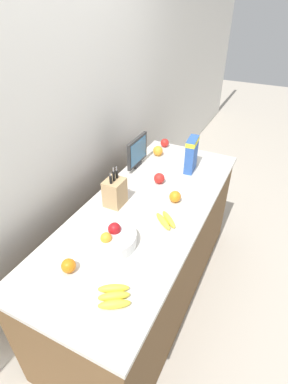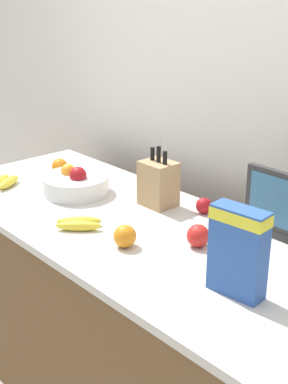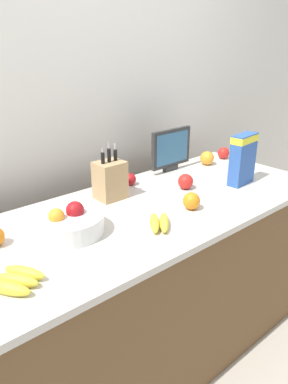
# 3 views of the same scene
# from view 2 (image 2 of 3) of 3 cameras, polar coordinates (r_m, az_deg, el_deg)

# --- Properties ---
(wall_back) EXTENTS (9.00, 0.06, 2.60)m
(wall_back) POSITION_cam_2_polar(r_m,az_deg,el_deg) (2.37, 9.74, 10.52)
(wall_back) COLOR silver
(wall_back) RESTS_ON ground_plane
(counter) EXTENTS (1.97, 0.78, 0.87)m
(counter) POSITION_cam_2_polar(r_m,az_deg,el_deg) (2.29, -1.48, -13.16)
(counter) COLOR brown
(counter) RESTS_ON ground_plane
(knife_block) EXTENTS (0.14, 0.12, 0.29)m
(knife_block) POSITION_cam_2_polar(r_m,az_deg,el_deg) (2.20, 1.54, 0.95)
(knife_block) COLOR tan
(knife_block) RESTS_ON counter
(small_monitor) EXTENTS (0.29, 0.03, 0.25)m
(small_monitor) POSITION_cam_2_polar(r_m,az_deg,el_deg) (1.95, 14.36, -1.25)
(small_monitor) COLOR #2D2D2D
(small_monitor) RESTS_ON counter
(cereal_box) EXTENTS (0.18, 0.09, 0.27)m
(cereal_box) POSITION_cam_2_polar(r_m,az_deg,el_deg) (1.57, 10.02, -5.88)
(cereal_box) COLOR #2D56A8
(cereal_box) RESTS_ON counter
(fruit_bowl) EXTENTS (0.29, 0.29, 0.13)m
(fruit_bowl) POSITION_cam_2_polar(r_m,az_deg,el_deg) (2.37, -7.30, 0.91)
(fruit_bowl) COLOR silver
(fruit_bowl) RESTS_ON counter
(banana_bunch_left) EXTENTS (0.17, 0.18, 0.04)m
(banana_bunch_left) POSITION_cam_2_polar(r_m,az_deg,el_deg) (2.03, -6.98, -3.36)
(banana_bunch_left) COLOR yellow
(banana_bunch_left) RESTS_ON counter
(banana_bunch_right) EXTENTS (0.19, 0.20, 0.04)m
(banana_bunch_right) POSITION_cam_2_polar(r_m,az_deg,el_deg) (2.53, -15.10, 1.11)
(banana_bunch_right) COLOR yellow
(banana_bunch_right) RESTS_ON counter
(apple_front) EXTENTS (0.07, 0.07, 0.07)m
(apple_front) POSITION_cam_2_polar(r_m,az_deg,el_deg) (2.16, 6.40, -1.45)
(apple_front) COLOR #A31419
(apple_front) RESTS_ON counter
(apple_middle) EXTENTS (0.08, 0.08, 0.08)m
(apple_middle) POSITION_cam_2_polar(r_m,az_deg,el_deg) (1.88, 5.78, -4.66)
(apple_middle) COLOR red
(apple_middle) RESTS_ON counter
(orange_by_cereal) EXTENTS (0.08, 0.08, 0.08)m
(orange_by_cereal) POSITION_cam_2_polar(r_m,az_deg,el_deg) (1.87, -2.05, -4.73)
(orange_by_cereal) COLOR orange
(orange_by_cereal) RESTS_ON counter
(orange_front_left) EXTENTS (0.08, 0.08, 0.08)m
(orange_front_left) POSITION_cam_2_polar(r_m,az_deg,el_deg) (2.63, -8.98, 2.72)
(orange_front_left) COLOR orange
(orange_front_left) RESTS_ON counter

